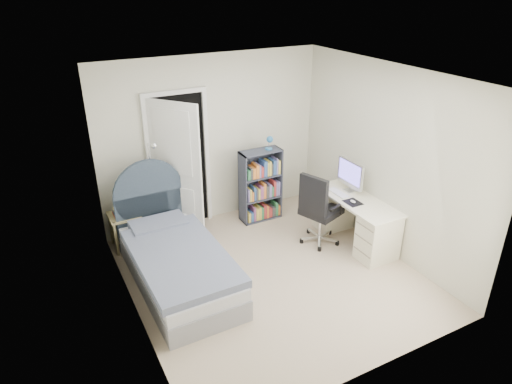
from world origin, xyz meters
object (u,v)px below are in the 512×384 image
floor_lamp (156,204)px  nightstand (124,222)px  bed (176,260)px  desk (355,218)px  office_chair (318,207)px  bookcase (261,188)px

floor_lamp → nightstand: bearing=165.5°
nightstand → floor_lamp: (0.44, -0.11, 0.23)m
bed → desk: bearing=-6.5°
desk → nightstand: bearing=154.7°
office_chair → bed: bearing=177.3°
bookcase → office_chair: (0.32, -1.03, 0.07)m
floor_lamp → desk: size_ratio=1.10×
nightstand → bookcase: 2.08m
office_chair → desk: bearing=-20.7°
bookcase → office_chair: bookcase is taller
bookcase → nightstand: bearing=175.8°
bookcase → desk: size_ratio=0.97×
bed → office_chair: bed is taller
nightstand → office_chair: size_ratio=0.55×
office_chair → floor_lamp: bearing=151.3°
bed → desk: (2.53, -0.29, 0.08)m
nightstand → office_chair: 2.68m
desk → office_chair: bearing=159.3°
nightstand → desk: size_ratio=0.43×
floor_lamp → desk: 2.77m
bookcase → bed: bearing=-151.3°
desk → bookcase: bearing=124.3°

